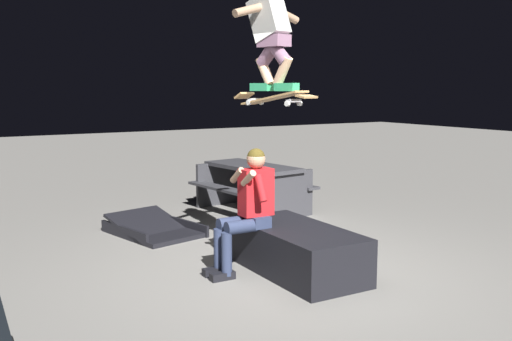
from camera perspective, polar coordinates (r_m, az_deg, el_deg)
ground_plane at (r=6.28m, az=3.23°, el=-10.03°), size 40.00×40.00×0.00m
ledge_box_main at (r=6.22m, az=4.06°, el=-7.84°), size 1.64×0.81×0.49m
person_sitting_on_ledge at (r=6.10m, az=-0.87°, el=-3.36°), size 0.59×0.75×1.33m
skateboard at (r=5.96m, az=1.76°, el=7.13°), size 1.04×0.41×0.15m
skater_airborne at (r=6.02m, az=1.39°, el=13.69°), size 0.64×0.88×1.12m
kicker_ramp at (r=7.94m, az=-9.99°, el=-5.82°), size 1.38×1.12×0.33m
picnic_table_back at (r=9.17m, az=-0.34°, el=-0.98°), size 1.86×1.55×0.75m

